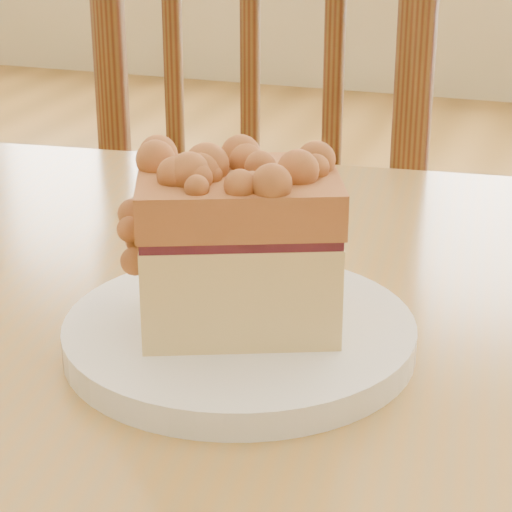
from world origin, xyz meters
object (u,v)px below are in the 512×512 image
at_px(cafe_chair_main, 309,288).
at_px(plate, 240,335).
at_px(cake_slice, 236,233).
at_px(cafe_table_main, 222,498).

bearing_deg(cafe_chair_main, plate, 111.55).
relative_size(plate, cake_slice, 1.54).
distance_m(cafe_table_main, cake_slice, 0.18).
xyz_separation_m(cafe_table_main, plate, (0.01, 0.00, 0.11)).
distance_m(cafe_table_main, cafe_chair_main, 0.67).
distance_m(cafe_table_main, plate, 0.11).
bearing_deg(plate, cake_slice, -179.25).
distance_m(cafe_chair_main, plate, 0.71).
bearing_deg(cafe_table_main, cafe_chair_main, 95.02).
xyz_separation_m(cafe_table_main, cake_slice, (0.01, 0.00, 0.18)).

